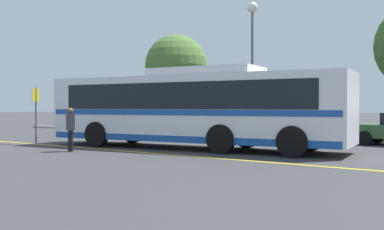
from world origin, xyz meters
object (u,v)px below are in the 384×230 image
parked_car_2 (286,126)px  street_lamp (252,35)px  transit_bus (192,107)px  tree_1 (176,66)px  bus_stop_sign (36,108)px  parked_car_1 (180,122)px  parked_car_0 (104,120)px  pedestrian_0 (70,127)px

parked_car_2 → street_lamp: (-2.71, 1.77, 4.83)m
transit_bus → tree_1: bearing=32.5°
parked_car_2 → bus_stop_sign: 11.44m
parked_car_1 → tree_1: (-4.59, 5.73, 3.80)m
transit_bus → tree_1: tree_1 is taller
parked_car_1 → parked_car_2: 6.22m
parked_car_0 → parked_car_1: (5.80, 0.16, -0.06)m
transit_bus → bus_stop_sign: bearing=99.7°
parked_car_0 → street_lamp: 10.65m
parked_car_1 → pedestrian_0: bearing=14.8°
bus_stop_sign → street_lamp: street_lamp is taller
parked_car_1 → parked_car_2: bearing=93.1°
parked_car_1 → street_lamp: size_ratio=0.68×
transit_bus → street_lamp: 8.98m
parked_car_1 → pedestrian_0: 9.66m
parked_car_0 → bus_stop_sign: bus_stop_sign is taller
pedestrian_0 → parked_car_1: bearing=-49.4°
tree_1 → transit_bus: bearing=-50.5°
transit_bus → parked_car_2: (1.13, 6.15, -0.90)m
parked_car_0 → parked_car_2: size_ratio=1.15×
bus_stop_sign → parked_car_2: bearing=-51.1°
parked_car_2 → pedestrian_0: (-4.04, -9.56, 0.20)m
street_lamp → tree_1: size_ratio=1.08×
parked_car_1 → parked_car_0: bearing=-86.6°
parked_car_0 → street_lamp: street_lamp is taller
parked_car_1 → parked_car_2: (6.22, 0.15, -0.05)m
pedestrian_0 → tree_1: (-6.77, 15.14, 3.64)m
parked_car_1 → pedestrian_0: pedestrian_0 is taller
pedestrian_0 → tree_1: tree_1 is taller
parked_car_2 → bus_stop_sign: (-7.93, -8.20, 0.86)m
street_lamp → bus_stop_sign: bearing=-117.6°
parked_car_0 → pedestrian_0: (7.98, -9.25, 0.10)m
pedestrian_0 → street_lamp: (1.33, 11.33, 4.63)m
parked_car_0 → street_lamp: bearing=106.3°
parked_car_2 → pedestrian_0: size_ratio=2.63×
tree_1 → parked_car_2: bearing=-27.3°
transit_bus → pedestrian_0: 4.54m
parked_car_2 → tree_1: tree_1 is taller
parked_car_1 → parked_car_2: parked_car_1 is taller
parked_car_0 → parked_car_1: 5.81m
tree_1 → street_lamp: bearing=-25.2°
parked_car_0 → parked_car_1: size_ratio=0.96×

